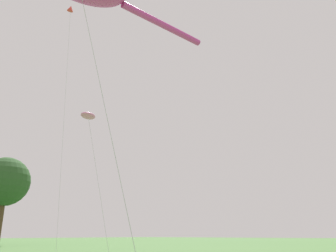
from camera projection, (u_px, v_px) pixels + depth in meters
The scene contains 3 objects.
small_kite_tiny_distant at pixel (70, 11), 35.84m from camera, with size 1.25×3.24×24.28m.
small_kite_delta_white at pixel (88, 116), 23.00m from camera, with size 1.40×2.82×9.18m.
tree_oak_right at pixel (5, 182), 47.30m from camera, with size 6.64×6.64×11.68m.
Camera 1 is at (-9.16, 1.65, 1.38)m, focal length 36.85 mm.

